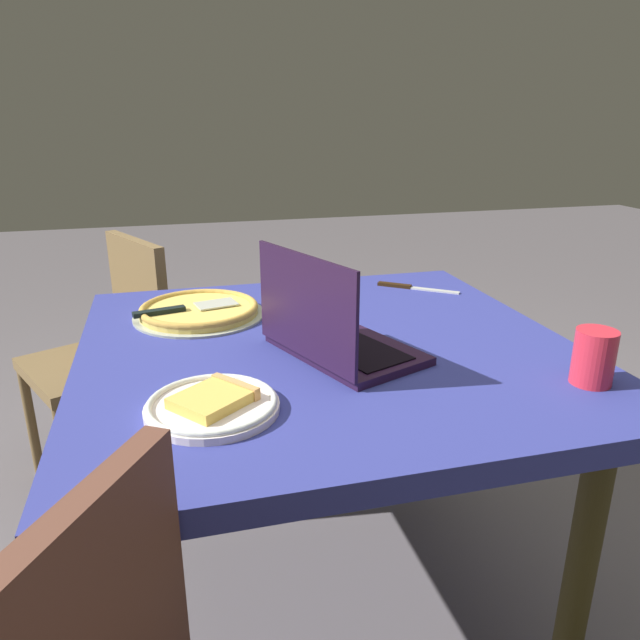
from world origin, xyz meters
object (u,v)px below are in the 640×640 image
(pizza_plate, at_px, (213,404))
(drink_cup, at_px, (594,356))
(laptop, at_px, (333,335))
(pizza_tray, at_px, (199,310))
(chair_near, at_px, (113,346))
(dining_table, at_px, (327,375))
(table_knife, at_px, (409,287))

(pizza_plate, relative_size, drink_cup, 2.18)
(laptop, height_order, pizza_tray, laptop)
(drink_cup, xyz_separation_m, chair_near, (1.00, -1.14, -0.32))
(pizza_plate, bearing_deg, dining_table, -136.54)
(pizza_plate, distance_m, chair_near, 1.13)
(drink_cup, bearing_deg, pizza_tray, -40.15)
(drink_cup, bearing_deg, chair_near, -48.70)
(laptop, distance_m, pizza_plate, 0.33)
(pizza_tray, height_order, table_knife, pizza_tray)
(dining_table, xyz_separation_m, drink_cup, (-0.45, 0.34, 0.14))
(pizza_plate, height_order, table_knife, pizza_plate)
(dining_table, height_order, chair_near, chair_near)
(dining_table, relative_size, laptop, 2.81)
(dining_table, distance_m, pizza_tray, 0.39)
(dining_table, relative_size, drink_cup, 10.06)
(chair_near, bearing_deg, laptop, 121.74)
(chair_near, bearing_deg, table_knife, 154.93)
(table_knife, height_order, chair_near, chair_near)
(dining_table, distance_m, table_knife, 0.52)
(chair_near, bearing_deg, pizza_tray, 117.80)
(dining_table, distance_m, chair_near, 0.99)
(laptop, xyz_separation_m, pizza_plate, (0.27, 0.19, -0.04))
(dining_table, height_order, table_knife, table_knife)
(pizza_tray, height_order, chair_near, chair_near)
(dining_table, xyz_separation_m, chair_near, (0.55, -0.80, -0.18))
(pizza_plate, bearing_deg, pizza_tray, -91.16)
(dining_table, bearing_deg, pizza_plate, 43.46)
(dining_table, height_order, pizza_plate, pizza_plate)
(dining_table, relative_size, pizza_plate, 4.62)
(drink_cup, bearing_deg, pizza_plate, -5.50)
(dining_table, bearing_deg, table_knife, -134.26)
(table_knife, distance_m, drink_cup, 0.72)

